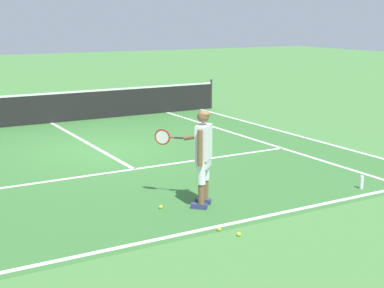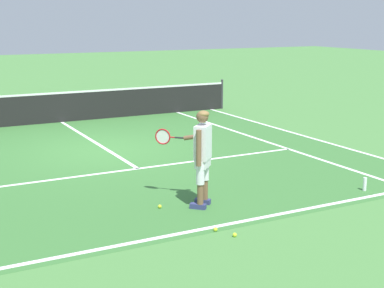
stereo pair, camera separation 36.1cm
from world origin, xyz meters
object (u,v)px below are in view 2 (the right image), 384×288
at_px(water_bottle, 365,184).
at_px(tennis_ball_by_baseline, 235,235).
at_px(tennis_player, 201,152).
at_px(tennis_ball_mid_court, 215,229).
at_px(tennis_ball_near_feet, 160,206).

bearing_deg(water_bottle, tennis_ball_by_baseline, -166.54).
bearing_deg(tennis_ball_by_baseline, tennis_player, 81.25).
relative_size(tennis_player, tennis_ball_by_baseline, 25.95).
bearing_deg(tennis_ball_mid_court, tennis_ball_near_feet, 102.88).
height_order(tennis_player, tennis_ball_near_feet, tennis_player).
bearing_deg(tennis_ball_by_baseline, tennis_ball_near_feet, 105.10).
distance_m(tennis_player, tennis_ball_mid_court, 1.55).
bearing_deg(tennis_ball_by_baseline, water_bottle, 13.46).
xyz_separation_m(tennis_ball_mid_court, water_bottle, (3.60, 0.49, 0.10)).
xyz_separation_m(tennis_player, water_bottle, (3.22, -0.66, -0.86)).
bearing_deg(tennis_player, water_bottle, -11.63).
relative_size(tennis_ball_near_feet, tennis_ball_by_baseline, 1.00).
distance_m(tennis_player, tennis_ball_by_baseline, 1.78).
xyz_separation_m(tennis_player, tennis_ball_mid_court, (-0.38, -1.16, -0.96)).
bearing_deg(tennis_ball_near_feet, water_bottle, -12.91).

